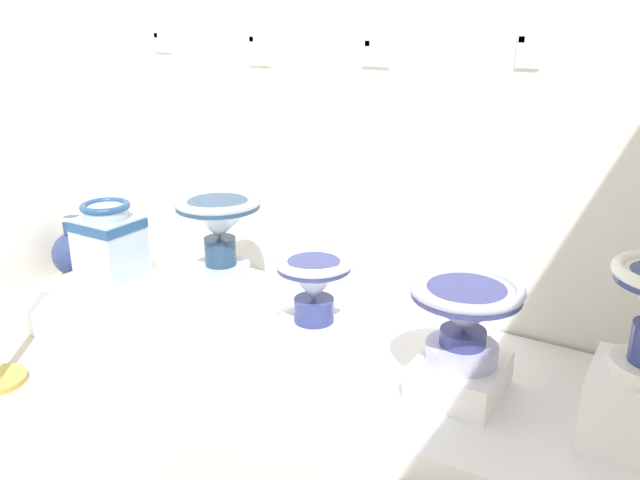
{
  "coord_description": "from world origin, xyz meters",
  "views": [
    {
      "loc": [
        3.25,
        0.1,
        1.48
      ],
      "look_at": [
        1.93,
        2.27,
        0.59
      ],
      "focal_mm": 36.17,
      "sensor_mm": 36.0,
      "label": 1
    }
  ],
  "objects_px": {
    "info_placard_second": "(259,49)",
    "antique_toilet_leftmost": "(314,286)",
    "antique_toilet_pale_glazed": "(109,238)",
    "info_placard_third": "(376,52)",
    "antique_toilet_slender_white": "(465,310)",
    "plinth_block_broad_patterned": "(222,289)",
    "info_placard_fourth": "(529,50)",
    "antique_toilet_broad_patterned": "(219,222)",
    "plinth_block_leftmost": "(314,338)",
    "plinth_block_slender_white": "(460,376)",
    "decorative_vase_spare": "(76,252)",
    "plinth_block_pale_glazed": "(113,278)",
    "info_placard_first": "(162,42)"
  },
  "relations": [
    {
      "from": "info_placard_second",
      "to": "antique_toilet_leftmost",
      "type": "bearing_deg",
      "value": -40.1
    },
    {
      "from": "antique_toilet_pale_glazed",
      "to": "info_placard_second",
      "type": "distance_m",
      "value": 1.26
    },
    {
      "from": "info_placard_third",
      "to": "antique_toilet_slender_white",
      "type": "bearing_deg",
      "value": -40.53
    },
    {
      "from": "plinth_block_broad_patterned",
      "to": "info_placard_fourth",
      "type": "xyz_separation_m",
      "value": [
        1.28,
        0.42,
        1.16
      ]
    },
    {
      "from": "info_placard_second",
      "to": "info_placard_third",
      "type": "distance_m",
      "value": 0.65
    },
    {
      "from": "plinth_block_broad_patterned",
      "to": "antique_toilet_broad_patterned",
      "type": "xyz_separation_m",
      "value": [
        -0.0,
        0.0,
        0.35
      ]
    },
    {
      "from": "info_placard_second",
      "to": "info_placard_third",
      "type": "relative_size",
      "value": 1.14
    },
    {
      "from": "antique_toilet_slender_white",
      "to": "info_placard_second",
      "type": "height_order",
      "value": "info_placard_second"
    },
    {
      "from": "antique_toilet_broad_patterned",
      "to": "plinth_block_leftmost",
      "type": "relative_size",
      "value": 1.28
    },
    {
      "from": "plinth_block_slender_white",
      "to": "info_placard_fourth",
      "type": "xyz_separation_m",
      "value": [
        -0.01,
        0.58,
        1.16
      ]
    },
    {
      "from": "plinth_block_slender_white",
      "to": "antique_toilet_slender_white",
      "type": "distance_m",
      "value": 0.28
    },
    {
      "from": "antique_toilet_leftmost",
      "to": "decorative_vase_spare",
      "type": "relative_size",
      "value": 0.87
    },
    {
      "from": "plinth_block_slender_white",
      "to": "decorative_vase_spare",
      "type": "xyz_separation_m",
      "value": [
        -2.4,
        0.17,
        -0.01
      ]
    },
    {
      "from": "antique_toilet_leftmost",
      "to": "plinth_block_slender_white",
      "type": "height_order",
      "value": "antique_toilet_leftmost"
    },
    {
      "from": "antique_toilet_leftmost",
      "to": "plinth_block_broad_patterned",
      "type": "bearing_deg",
      "value": 167.08
    },
    {
      "from": "info_placard_second",
      "to": "decorative_vase_spare",
      "type": "height_order",
      "value": "info_placard_second"
    },
    {
      "from": "plinth_block_broad_patterned",
      "to": "info_placard_second",
      "type": "distance_m",
      "value": 1.21
    },
    {
      "from": "plinth_block_pale_glazed",
      "to": "info_placard_first",
      "type": "relative_size",
      "value": 2.6
    },
    {
      "from": "plinth_block_leftmost",
      "to": "info_placard_fourth",
      "type": "height_order",
      "value": "info_placard_fourth"
    },
    {
      "from": "antique_toilet_broad_patterned",
      "to": "plinth_block_slender_white",
      "type": "height_order",
      "value": "antique_toilet_broad_patterned"
    },
    {
      "from": "decorative_vase_spare",
      "to": "plinth_block_broad_patterned",
      "type": "bearing_deg",
      "value": -0.34
    },
    {
      "from": "plinth_block_pale_glazed",
      "to": "decorative_vase_spare",
      "type": "relative_size",
      "value": 0.87
    },
    {
      "from": "antique_toilet_leftmost",
      "to": "decorative_vase_spare",
      "type": "height_order",
      "value": "antique_toilet_leftmost"
    },
    {
      "from": "info_placard_second",
      "to": "antique_toilet_broad_patterned",
      "type": "bearing_deg",
      "value": -84.88
    },
    {
      "from": "info_placard_fourth",
      "to": "info_placard_second",
      "type": "bearing_deg",
      "value": 180.0
    },
    {
      "from": "antique_toilet_pale_glazed",
      "to": "info_placard_fourth",
      "type": "bearing_deg",
      "value": 14.91
    },
    {
      "from": "info_placard_third",
      "to": "decorative_vase_spare",
      "type": "xyz_separation_m",
      "value": [
        -1.71,
        -0.41,
        -1.15
      ]
    },
    {
      "from": "antique_toilet_pale_glazed",
      "to": "antique_toilet_slender_white",
      "type": "bearing_deg",
      "value": -1.84
    },
    {
      "from": "plinth_block_broad_patterned",
      "to": "info_placard_first",
      "type": "bearing_deg",
      "value": 148.88
    },
    {
      "from": "plinth_block_pale_glazed",
      "to": "antique_toilet_broad_patterned",
      "type": "height_order",
      "value": "antique_toilet_broad_patterned"
    },
    {
      "from": "antique_toilet_pale_glazed",
      "to": "info_placard_third",
      "type": "xyz_separation_m",
      "value": [
        1.28,
        0.52,
        0.96
      ]
    },
    {
      "from": "info_placard_second",
      "to": "info_placard_fourth",
      "type": "bearing_deg",
      "value": -0.0
    },
    {
      "from": "plinth_block_broad_patterned",
      "to": "info_placard_third",
      "type": "bearing_deg",
      "value": 34.25
    },
    {
      "from": "plinth_block_pale_glazed",
      "to": "info_placard_third",
      "type": "distance_m",
      "value": 1.82
    },
    {
      "from": "plinth_block_pale_glazed",
      "to": "antique_toilet_slender_white",
      "type": "height_order",
      "value": "antique_toilet_slender_white"
    },
    {
      "from": "plinth_block_pale_glazed",
      "to": "info_placard_second",
      "type": "distance_m",
      "value": 1.44
    },
    {
      "from": "info_placard_third",
      "to": "decorative_vase_spare",
      "type": "bearing_deg",
      "value": -166.57
    },
    {
      "from": "plinth_block_slender_white",
      "to": "plinth_block_pale_glazed",
      "type": "bearing_deg",
      "value": 178.16
    },
    {
      "from": "plinth_block_slender_white",
      "to": "info_placard_third",
      "type": "bearing_deg",
      "value": 139.47
    },
    {
      "from": "info_placard_first",
      "to": "antique_toilet_leftmost",
      "type": "bearing_deg",
      "value": -23.04
    },
    {
      "from": "antique_toilet_pale_glazed",
      "to": "decorative_vase_spare",
      "type": "bearing_deg",
      "value": 165.6
    },
    {
      "from": "plinth_block_leftmost",
      "to": "plinth_block_slender_white",
      "type": "height_order",
      "value": "plinth_block_slender_white"
    },
    {
      "from": "plinth_block_leftmost",
      "to": "info_placard_second",
      "type": "distance_m",
      "value": 1.46
    },
    {
      "from": "info_placard_first",
      "to": "plinth_block_pale_glazed",
      "type": "bearing_deg",
      "value": -88.19
    },
    {
      "from": "plinth_block_pale_glazed",
      "to": "plinth_block_leftmost",
      "type": "xyz_separation_m",
      "value": [
        1.3,
        -0.04,
        0.01
      ]
    },
    {
      "from": "antique_toilet_leftmost",
      "to": "plinth_block_slender_white",
      "type": "relative_size",
      "value": 0.99
    },
    {
      "from": "info_placard_fourth",
      "to": "decorative_vase_spare",
      "type": "bearing_deg",
      "value": -170.26
    },
    {
      "from": "antique_toilet_pale_glazed",
      "to": "info_placard_first",
      "type": "relative_size",
      "value": 2.98
    },
    {
      "from": "antique_toilet_broad_patterned",
      "to": "antique_toilet_slender_white",
      "type": "relative_size",
      "value": 1.0
    },
    {
      "from": "plinth_block_slender_white",
      "to": "antique_toilet_broad_patterned",
      "type": "bearing_deg",
      "value": 172.63
    }
  ]
}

